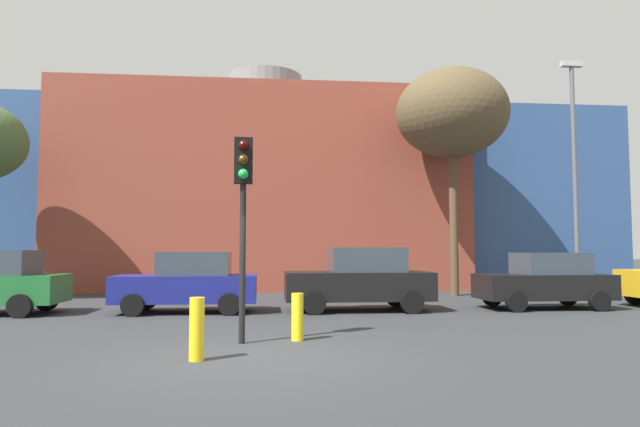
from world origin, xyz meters
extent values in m
plane|color=#2D3033|center=(0.00, 0.00, 0.00)|extent=(200.00, 200.00, 0.00)
cube|color=brown|center=(0.08, 20.44, 4.63)|extent=(18.59, 12.21, 9.25)
cube|color=#2D4C7F|center=(-13.15, 20.44, 4.33)|extent=(7.86, 10.99, 8.65)
cube|color=#2D4C7F|center=(13.30, 20.44, 4.33)|extent=(7.86, 10.99, 8.65)
cylinder|color=slate|center=(0.08, 20.44, 10.25)|extent=(4.00, 4.00, 2.00)
cylinder|color=black|center=(-6.30, 6.06, 0.32)|extent=(0.63, 0.22, 0.63)
cylinder|color=black|center=(-6.30, 7.87, 0.32)|extent=(0.63, 0.22, 0.63)
cube|color=navy|center=(-2.11, 6.96, 0.69)|extent=(4.02, 1.72, 0.77)
cube|color=#333D47|center=(-1.87, 6.96, 1.41)|extent=(2.01, 1.53, 0.67)
cylinder|color=black|center=(-3.41, 6.08, 0.31)|extent=(0.61, 0.21, 0.61)
cylinder|color=black|center=(-3.41, 7.84, 0.31)|extent=(0.61, 0.21, 0.61)
cylinder|color=black|center=(-0.82, 6.08, 0.31)|extent=(0.61, 0.21, 0.61)
cylinder|color=black|center=(-0.82, 7.84, 0.31)|extent=(0.61, 0.21, 0.61)
cube|color=black|center=(2.90, 6.96, 0.74)|extent=(4.32, 1.85, 0.82)
cube|color=#333D47|center=(3.16, 6.96, 1.51)|extent=(2.16, 1.64, 0.72)
cylinder|color=black|center=(1.52, 6.02, 0.33)|extent=(0.66, 0.23, 0.66)
cylinder|color=black|center=(1.52, 7.91, 0.33)|extent=(0.66, 0.23, 0.66)
cylinder|color=black|center=(4.29, 6.02, 0.33)|extent=(0.66, 0.23, 0.66)
cylinder|color=black|center=(4.29, 7.91, 0.33)|extent=(0.66, 0.23, 0.66)
cube|color=black|center=(8.68, 6.96, 0.68)|extent=(3.96, 1.70, 0.75)
cube|color=#333D47|center=(8.91, 6.96, 1.39)|extent=(1.98, 1.51, 0.66)
cylinder|color=black|center=(7.40, 6.09, 0.30)|extent=(0.60, 0.21, 0.60)
cylinder|color=black|center=(7.40, 7.83, 0.30)|extent=(0.60, 0.21, 0.60)
cylinder|color=black|center=(9.95, 6.09, 0.30)|extent=(0.60, 0.21, 0.60)
cylinder|color=black|center=(9.95, 7.83, 0.30)|extent=(0.60, 0.21, 0.60)
cylinder|color=black|center=(12.35, 7.92, 0.33)|extent=(0.67, 0.23, 0.67)
cylinder|color=black|center=(-0.28, 1.42, 1.54)|extent=(0.12, 0.12, 3.09)
cube|color=black|center=(-0.28, 1.42, 3.54)|extent=(0.37, 0.26, 0.90)
sphere|color=#3C0605|center=(-0.27, 1.28, 3.82)|extent=(0.20, 0.20, 0.20)
sphere|color=#3C2905|center=(-0.27, 1.28, 3.54)|extent=(0.20, 0.20, 0.20)
sphere|color=green|center=(-0.27, 1.28, 3.26)|extent=(0.20, 0.20, 0.20)
cylinder|color=brown|center=(7.64, 12.04, 3.05)|extent=(0.33, 0.33, 6.10)
ellipsoid|color=brown|center=(7.64, 12.04, 7.34)|extent=(4.51, 4.51, 3.61)
cylinder|color=yellow|center=(-0.94, -0.21, 0.51)|extent=(0.24, 0.24, 1.02)
cylinder|color=yellow|center=(0.80, 1.66, 0.47)|extent=(0.24, 0.24, 0.93)
cylinder|color=#59595E|center=(11.49, 9.82, 4.29)|extent=(0.16, 0.16, 8.58)
cube|color=#B2B2B2|center=(11.49, 9.82, 8.73)|extent=(0.80, 0.24, 0.20)
camera|label=1|loc=(0.16, -9.47, 1.78)|focal=31.19mm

